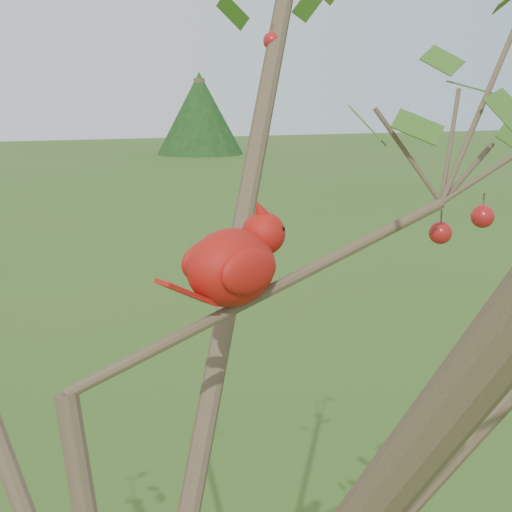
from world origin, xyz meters
The scene contains 2 objects.
crabapple_tree centered at (0.03, -0.02, 2.12)m, with size 2.35×2.05×2.95m.
cardinal centered at (0.21, 0.08, 2.13)m, with size 0.24×0.16×0.17m.
Camera 1 is at (-0.17, -0.89, 2.37)m, focal length 50.00 mm.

